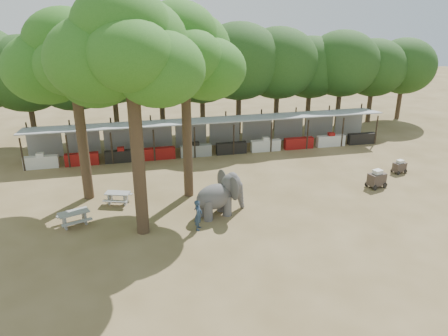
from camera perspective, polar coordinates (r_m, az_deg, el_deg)
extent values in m
plane|color=brown|center=(22.58, 5.38, -9.06)|extent=(100.00, 100.00, 0.00)
cube|color=gray|center=(34.22, -1.74, 6.27)|extent=(28.00, 2.99, 0.39)
cylinder|color=#2D2319|center=(33.29, -23.03, 1.76)|extent=(0.12, 0.12, 2.40)
cylinder|color=#2D2319|center=(35.77, -22.42, 3.47)|extent=(0.12, 0.12, 2.80)
cube|color=silver|center=(33.76, -22.78, 0.70)|extent=(2.38, 0.50, 0.90)
cube|color=gray|center=(35.83, -22.35, 2.84)|extent=(2.52, 0.12, 2.00)
cylinder|color=#2D2319|center=(32.88, -18.24, 2.18)|extent=(0.12, 0.12, 2.40)
cylinder|color=#2D2319|center=(35.39, -17.96, 3.88)|extent=(0.12, 0.12, 2.80)
cube|color=maroon|center=(33.36, -18.07, 1.10)|extent=(2.38, 0.50, 0.90)
cube|color=gray|center=(35.45, -17.90, 3.24)|extent=(2.52, 0.12, 2.00)
cylinder|color=#2D2319|center=(32.71, -13.37, 2.59)|extent=(0.12, 0.12, 2.40)
cylinder|color=#2D2319|center=(35.23, -13.43, 4.27)|extent=(0.12, 0.12, 2.80)
cube|color=black|center=(33.19, -13.27, 1.50)|extent=(2.38, 0.50, 0.90)
cube|color=gray|center=(35.29, -13.38, 3.63)|extent=(2.52, 0.12, 2.00)
cylinder|color=#2D2319|center=(32.77, -8.48, 2.99)|extent=(0.12, 0.12, 2.40)
cylinder|color=#2D2319|center=(35.29, -8.88, 4.63)|extent=(0.12, 0.12, 2.80)
cube|color=maroon|center=(33.25, -8.45, 1.89)|extent=(2.38, 0.50, 0.90)
cube|color=gray|center=(35.35, -8.84, 3.99)|extent=(2.52, 0.12, 2.00)
cylinder|color=#2D2319|center=(33.08, -3.64, 3.35)|extent=(0.12, 0.12, 2.40)
cylinder|color=#2D2319|center=(35.57, -4.37, 4.96)|extent=(0.12, 0.12, 2.80)
cube|color=gray|center=(33.55, -3.68, 2.26)|extent=(2.38, 0.50, 0.90)
cube|color=gray|center=(35.64, -4.34, 4.32)|extent=(2.52, 0.12, 2.00)
cylinder|color=#2D2319|center=(33.61, 1.08, 3.69)|extent=(0.12, 0.12, 2.40)
cylinder|color=#2D2319|center=(36.07, 0.04, 5.26)|extent=(0.12, 0.12, 2.80)
cube|color=black|center=(34.08, 0.97, 2.61)|extent=(2.38, 0.50, 0.90)
cube|color=gray|center=(36.13, 0.06, 4.63)|extent=(2.52, 0.12, 2.00)
cylinder|color=#2D2319|center=(34.37, 5.62, 3.99)|extent=(0.12, 0.12, 2.40)
cylinder|color=#2D2319|center=(36.77, 4.32, 5.51)|extent=(0.12, 0.12, 2.80)
cube|color=silver|center=(34.82, 5.45, 2.93)|extent=(2.38, 0.50, 0.90)
cube|color=gray|center=(36.84, 4.33, 4.89)|extent=(2.52, 0.12, 2.00)
cylinder|color=#2D2319|center=(35.33, 9.95, 4.25)|extent=(0.12, 0.12, 2.40)
cylinder|color=#2D2319|center=(37.67, 8.42, 5.73)|extent=(0.12, 0.12, 2.80)
cube|color=maroon|center=(35.77, 9.73, 3.22)|extent=(2.38, 0.50, 0.90)
cube|color=gray|center=(37.74, 8.41, 5.12)|extent=(2.52, 0.12, 2.00)
cylinder|color=#2D2319|center=(36.48, 14.03, 4.47)|extent=(0.12, 0.12, 2.40)
cylinder|color=#2D2319|center=(38.75, 12.31, 5.91)|extent=(0.12, 0.12, 2.80)
cube|color=silver|center=(36.91, 13.76, 3.47)|extent=(2.38, 0.50, 0.90)
cube|color=gray|center=(38.82, 12.29, 5.32)|extent=(2.52, 0.12, 2.00)
cylinder|color=#2D2319|center=(37.80, 17.85, 4.66)|extent=(0.12, 0.12, 2.40)
cylinder|color=#2D2319|center=(40.00, 15.97, 6.05)|extent=(0.12, 0.12, 2.80)
cube|color=black|center=(38.22, 17.54, 3.69)|extent=(2.38, 0.50, 0.90)
cube|color=gray|center=(40.06, 15.95, 5.48)|extent=(2.52, 0.12, 2.00)
cylinder|color=#332316|center=(26.45, -18.25, 5.38)|extent=(0.60, 0.60, 9.20)
cone|color=#332316|center=(25.66, -19.46, 15.29)|extent=(0.57, 0.57, 2.88)
ellipsoid|color=#1E5514|center=(26.28, -22.11, 12.02)|extent=(4.80, 4.80, 3.94)
ellipsoid|color=#1E5514|center=(25.18, -16.33, 11.44)|extent=(4.20, 4.20, 3.44)
ellipsoid|color=#1E5514|center=(26.80, -18.59, 13.92)|extent=(5.20, 5.20, 4.26)
ellipsoid|color=#1E5514|center=(24.49, -19.43, 12.50)|extent=(3.80, 3.80, 3.12)
ellipsoid|color=#1E5514|center=(25.88, -20.10, 15.30)|extent=(4.40, 4.40, 3.61)
cylinder|color=#332316|center=(21.34, -11.39, 4.06)|extent=(0.64, 0.64, 10.40)
cone|color=#332316|center=(20.45, -12.49, 18.10)|extent=(0.61, 0.61, 3.25)
ellipsoid|color=#1E5514|center=(20.91, -16.10, 13.54)|extent=(4.80, 4.80, 3.94)
ellipsoid|color=#1E5514|center=(20.10, -8.50, 12.68)|extent=(4.20, 4.20, 3.44)
ellipsoid|color=#1E5514|center=(21.62, -11.80, 15.75)|extent=(5.20, 5.20, 4.26)
ellipsoid|color=#1E5514|center=(19.26, -12.10, 14.19)|extent=(3.80, 3.80, 3.12)
ellipsoid|color=#1E5514|center=(20.66, -13.33, 17.62)|extent=(4.40, 4.40, 3.61)
cylinder|color=#332316|center=(25.52, -4.91, 6.30)|extent=(0.56, 0.56, 9.60)
cone|color=#332316|center=(24.72, -5.28, 17.11)|extent=(0.53, 0.53, 3.00)
ellipsoid|color=#1E5514|center=(25.01, -8.53, 13.70)|extent=(4.80, 4.80, 3.94)
ellipsoid|color=#1E5514|center=(24.53, -2.08, 12.82)|extent=(4.20, 4.20, 3.44)
ellipsoid|color=#1E5514|center=(25.91, -5.11, 15.44)|extent=(5.20, 5.20, 4.26)
ellipsoid|color=#1E5514|center=(23.55, -4.73, 14.13)|extent=(3.80, 3.80, 3.12)
ellipsoid|color=#1E5514|center=(24.88, -6.05, 17.01)|extent=(4.40, 4.40, 3.61)
cylinder|color=#332316|center=(39.24, -22.82, 5.62)|extent=(0.44, 0.44, 3.74)
ellipsoid|color=#15340F|center=(38.52, -23.61, 10.84)|extent=(6.46, 5.95, 5.61)
cylinder|color=#332316|center=(38.79, -17.97, 6.08)|extent=(0.44, 0.44, 3.74)
ellipsoid|color=#15340F|center=(38.06, -18.60, 11.39)|extent=(6.46, 5.95, 5.61)
cylinder|color=#332316|center=(38.62, -13.03, 6.51)|extent=(0.44, 0.44, 3.74)
ellipsoid|color=#15340F|center=(37.88, -13.49, 11.86)|extent=(6.46, 5.95, 5.61)
cylinder|color=#332316|center=(38.74, -8.07, 6.90)|extent=(0.44, 0.44, 3.74)
ellipsoid|color=#15340F|center=(38.00, -8.36, 12.24)|extent=(6.46, 5.95, 5.61)
cylinder|color=#332316|center=(39.14, -3.18, 7.23)|extent=(0.44, 0.44, 3.74)
ellipsoid|color=#15340F|center=(38.41, -3.29, 12.52)|extent=(6.46, 5.95, 5.61)
cylinder|color=#332316|center=(39.82, 1.59, 7.50)|extent=(0.44, 0.44, 3.74)
ellipsoid|color=#15340F|center=(39.10, 1.65, 12.70)|extent=(6.46, 5.95, 5.61)
cylinder|color=#332316|center=(40.76, 6.18, 7.71)|extent=(0.44, 0.44, 3.74)
ellipsoid|color=#15340F|center=(40.06, 6.39, 12.79)|extent=(6.46, 5.95, 5.61)
cylinder|color=#332316|center=(41.94, 10.53, 7.86)|extent=(0.44, 0.44, 3.74)
ellipsoid|color=#15340F|center=(41.27, 10.88, 12.80)|extent=(6.46, 5.95, 5.61)
cylinder|color=#332316|center=(43.35, 14.63, 7.96)|extent=(0.44, 0.44, 3.74)
ellipsoid|color=#15340F|center=(42.70, 15.09, 12.73)|extent=(6.46, 5.95, 5.61)
cylinder|color=#332316|center=(44.96, 18.45, 8.02)|extent=(0.44, 0.44, 3.74)
ellipsoid|color=#15340F|center=(44.34, 19.01, 12.61)|extent=(6.46, 5.95, 5.61)
cylinder|color=#332316|center=(46.76, 22.00, 8.05)|extent=(0.44, 0.44, 3.74)
ellipsoid|color=#15340F|center=(46.15, 22.63, 12.45)|extent=(6.46, 5.95, 5.61)
ellipsoid|color=#464343|center=(24.16, -1.21, -3.76)|extent=(2.47, 1.87, 1.41)
cylinder|color=#464343|center=(23.87, -2.08, -5.55)|extent=(0.63, 0.63, 1.19)
cylinder|color=#464343|center=(24.41, -2.83, -4.93)|extent=(0.63, 0.63, 1.19)
cylinder|color=#464343|center=(24.40, 0.42, -4.91)|extent=(0.63, 0.63, 1.19)
cylinder|color=#464343|center=(24.92, -0.37, -4.32)|extent=(0.63, 0.63, 1.19)
ellipsoid|color=#464343|center=(24.42, 0.91, -2.17)|extent=(1.45, 1.29, 1.31)
ellipsoid|color=#464343|center=(23.81, 1.29, -2.72)|extent=(0.51, 1.09, 1.35)
ellipsoid|color=#464343|center=(24.82, -0.25, -1.68)|extent=(0.51, 1.09, 1.35)
cone|color=#464343|center=(25.10, 2.15, -3.77)|extent=(0.67, 0.67, 1.48)
imported|color=#26384C|center=(22.91, -3.39, -6.13)|extent=(0.58, 0.70, 1.66)
cube|color=gray|center=(24.61, -19.06, -5.52)|extent=(1.73, 1.23, 0.06)
cube|color=gray|center=(24.69, -20.13, -6.59)|extent=(0.31, 0.63, 0.73)
cube|color=gray|center=(24.88, -17.79, -6.06)|extent=(0.31, 0.63, 0.73)
cube|color=gray|center=(24.25, -18.62, -6.72)|extent=(1.57, 0.78, 0.05)
cube|color=gray|center=(25.26, -19.32, -5.65)|extent=(1.57, 0.78, 0.05)
cube|color=gray|center=(26.45, -13.74, -3.19)|extent=(1.56, 1.09, 0.06)
cube|color=gray|center=(26.76, -14.64, -3.81)|extent=(0.28, 0.57, 0.66)
cube|color=gray|center=(26.44, -12.71, -3.94)|extent=(0.28, 0.57, 0.66)
cube|color=gray|center=(26.13, -14.06, -4.22)|extent=(1.42, 0.69, 0.05)
cube|color=gray|center=(27.01, -13.33, -3.28)|extent=(1.42, 0.69, 0.05)
cube|color=#342923|center=(29.64, 19.32, -1.38)|extent=(1.23, 0.92, 0.77)
cylinder|color=black|center=(29.26, 19.14, -2.47)|extent=(0.33, 0.15, 0.33)
cylinder|color=black|center=(29.87, 20.30, -2.13)|extent=(0.33, 0.15, 0.33)
cylinder|color=black|center=(29.71, 18.14, -1.98)|extent=(0.33, 0.15, 0.33)
cylinder|color=black|center=(30.31, 19.31, -1.66)|extent=(0.33, 0.15, 0.33)
cube|color=silver|center=(29.47, 19.43, -0.49)|extent=(0.64, 0.57, 0.27)
cube|color=#342923|center=(32.67, 21.94, 0.14)|extent=(0.98, 0.72, 0.61)
cylinder|color=black|center=(32.34, 21.82, -0.63)|extent=(0.27, 0.11, 0.26)
cylinder|color=black|center=(32.85, 22.64, -0.42)|extent=(0.27, 0.11, 0.26)
cylinder|color=black|center=(32.69, 21.08, -0.30)|extent=(0.27, 0.11, 0.26)
cylinder|color=black|center=(33.20, 21.91, -0.09)|extent=(0.27, 0.11, 0.26)
cube|color=silver|center=(32.54, 22.03, 0.79)|extent=(0.51, 0.44, 0.22)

